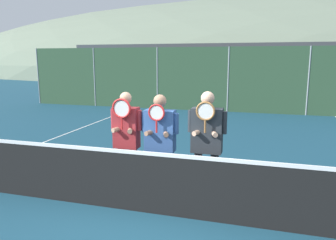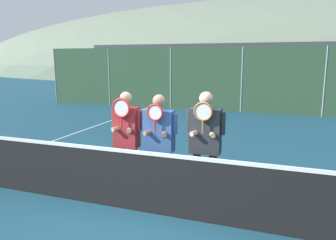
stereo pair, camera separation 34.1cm
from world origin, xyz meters
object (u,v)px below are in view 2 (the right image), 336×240
Objects in this scene: player_leftmost at (127,136)px; car_far_left at (157,83)px; car_left_of_center at (248,87)px; player_center_left at (159,139)px; player_center_right at (205,140)px.

car_far_left reaches higher than player_leftmost.
car_far_left is 5.18m from car_left_of_center.
player_leftmost is 0.60m from player_center_left.
player_center_right is 0.42× the size of car_left_of_center.
player_leftmost is at bearing 179.33° from player_center_left.
player_center_right is at bearing 1.41° from player_center_left.
player_center_left is at bearing -0.67° from player_leftmost.
player_center_left is 12.82m from car_left_of_center.
player_center_left is 0.40× the size of car_left_of_center.
player_center_right is (0.77, 0.02, 0.04)m from player_center_left.
player_center_left reaches higher than car_left_of_center.
player_center_left is at bearing -178.59° from player_center_right.
car_left_of_center is (5.18, 0.02, -0.08)m from car_far_left.
car_far_left is (-4.55, 12.79, -0.12)m from player_leftmost.
car_far_left reaches higher than player_center_left.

